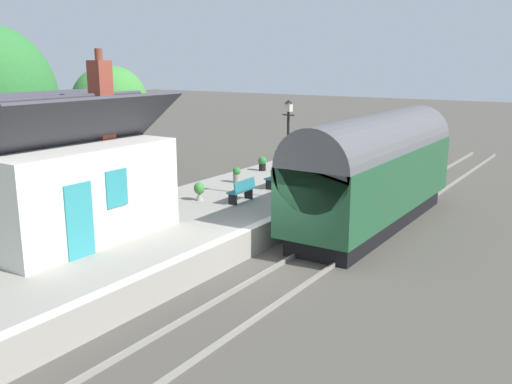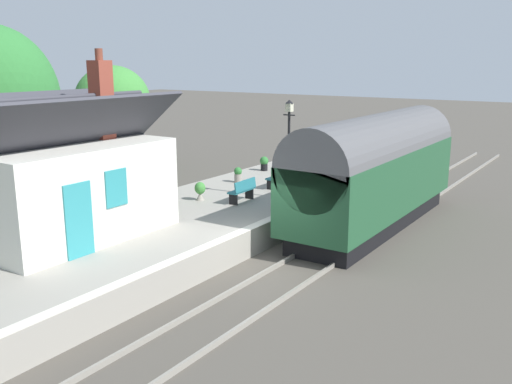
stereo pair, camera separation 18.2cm
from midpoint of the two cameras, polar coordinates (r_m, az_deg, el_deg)
name	(u,v)px [view 1 (the left image)]	position (r m, az deg, el deg)	size (l,w,h in m)	color
ground_plane	(272,267)	(17.58, 1.36, -7.62)	(160.00, 160.00, 0.00)	#4C473F
platform	(172,231)	(19.79, -8.79, -3.94)	(32.00, 6.21, 0.93)	gray
platform_edge_coping	(241,232)	(17.89, -1.84, -4.06)	(32.00, 0.36, 0.02)	beige
rail_near	(319,275)	(16.82, 6.10, -8.44)	(52.00, 0.08, 0.14)	gray
rail_far	(277,266)	(17.47, 1.87, -7.52)	(52.00, 0.08, 0.14)	gray
train	(375,170)	(21.74, 11.76, 2.25)	(10.76, 2.73, 4.32)	black
station_building	(70,186)	(18.05, -18.73, 0.55)	(6.36, 3.84, 5.70)	silver
bench_near_building	(321,163)	(27.45, 6.46, 2.97)	(1.41, 0.45, 0.88)	#26727F
bench_by_lamp	(278,176)	(24.04, 2.02, 1.59)	(1.40, 0.45, 0.88)	#26727F
bench_platform_end	(242,190)	(21.53, -1.67, 0.21)	(1.41, 0.48, 0.88)	#26727F
planter_bench_right	(262,163)	(27.76, 0.46, 2.97)	(0.42, 0.42, 0.71)	black
planter_bench_left	(199,191)	(21.91, -6.03, 0.14)	(0.43, 0.43, 0.73)	gray
planter_corner_building	(237,175)	(25.07, -2.19, 1.78)	(0.35, 0.35, 0.69)	gray
lamp_post_platform	(288,131)	(21.70, 3.06, 6.25)	(0.32, 0.50, 3.88)	black
station_sign_board	(333,159)	(24.37, 7.67, 3.34)	(0.96, 0.06, 1.57)	black
tree_behind_building	(110,102)	(32.98, -14.79, 8.90)	(4.37, 4.04, 6.03)	#4C3828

